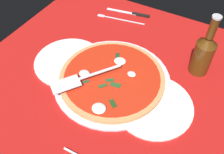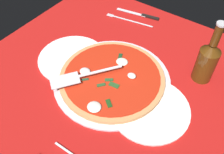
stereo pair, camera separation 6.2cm
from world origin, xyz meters
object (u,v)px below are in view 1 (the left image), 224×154
Objects in this scene: dinner_plate_left at (69,62)px; place_setting_far at (126,17)px; dinner_plate_right at (153,105)px; pizza_server at (83,78)px; pizza at (112,78)px; beer_bottle at (204,54)px.

dinner_plate_left is 1.13× the size of place_setting_far.
pizza_server is (-24.04, -3.61, 3.66)cm from dinner_plate_right.
pizza is at bearing -0.52° from dinner_plate_left.
dinner_plate_left is at bearing 70.66° from place_setting_far.
pizza_server reaches higher than dinner_plate_right.
place_setting_far is at bearing -136.49° from pizza_server.
pizza is (18.44, -0.17, 1.28)cm from dinner_plate_left.
pizza is 1.56× the size of beer_bottle.
place_setting_far reaches higher than dinner_plate_right.
dinner_plate_left is 1.09× the size of beer_bottle.
dinner_plate_right is 1.08× the size of beer_bottle.
beer_bottle reaches higher than dinner_plate_left.
beer_bottle is (37.34, -16.71, 8.21)cm from place_setting_far.
pizza is at bearing 99.18° from place_setting_far.
pizza_server is 0.93× the size of beer_bottle.
place_setting_far is (5.87, 35.88, -0.15)cm from dinner_plate_left.
dinner_plate_left is at bearing -156.07° from beer_bottle.
place_setting_far is at bearing 127.06° from dinner_plate_right.
beer_bottle reaches higher than place_setting_far.
dinner_plate_right is at bearing 117.01° from place_setting_far.
pizza_server is 0.97× the size of place_setting_far.
pizza is at bearing 168.77° from pizza_server.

